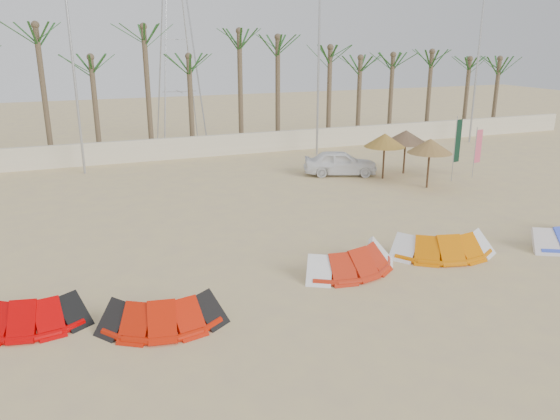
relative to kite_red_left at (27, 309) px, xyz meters
name	(u,v)px	position (x,y,z in m)	size (l,w,h in m)	color
ground	(364,322)	(8.11, -3.09, -0.42)	(120.00, 120.00, 0.00)	#D8BE78
boundary_wall	(185,148)	(8.11, 18.91, 0.23)	(60.00, 0.30, 1.30)	beige
palm_line	(186,49)	(8.78, 20.41, 6.03)	(52.00, 4.00, 7.70)	brown
lamp_b	(74,65)	(2.15, 16.91, 5.35)	(1.25, 0.14, 11.00)	#A5A8AD
lamp_c	(319,61)	(16.15, 16.91, 5.35)	(1.25, 0.14, 11.00)	#A5A8AD
lamp_d	(478,58)	(28.15, 16.91, 5.35)	(1.25, 0.14, 11.00)	#A5A8AD
pylon	(182,141)	(9.11, 24.91, -0.42)	(3.00, 3.00, 14.00)	#A5A8AD
kite_red_left	(27,309)	(0.00, 0.00, 0.00)	(3.18, 2.00, 0.90)	#C20001
kite_red_mid	(160,308)	(3.19, -1.21, 0.00)	(3.31, 1.95, 0.90)	red
kite_red_right	(347,256)	(9.35, 0.16, 0.00)	(3.61, 2.19, 0.90)	red
kite_orange	(438,242)	(12.85, 0.20, 0.00)	(3.77, 2.21, 0.90)	#D96901
kite_blue	(560,229)	(17.76, -0.38, 0.00)	(3.87, 2.32, 0.90)	blue
parasol_left	(385,140)	(16.71, 9.98, 1.62)	(2.13, 2.13, 2.39)	#4C331E
parasol_mid	(430,146)	(17.74, 7.57, 1.67)	(2.18, 2.18, 2.44)	#4C331E
parasol_right	(406,137)	(18.37, 10.56, 1.60)	(2.37, 2.37, 2.37)	#4C331E
flag_pink	(478,148)	(21.40, 8.41, 1.17)	(0.45, 0.06, 2.68)	#A5A8AD
flag_green	(458,143)	(19.89, 8.19, 1.57)	(0.45, 0.11, 3.35)	#A5A8AD
car	(340,163)	(14.98, 11.53, 0.25)	(1.57, 3.91, 1.33)	white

